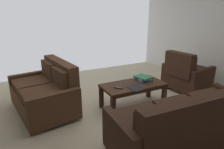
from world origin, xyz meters
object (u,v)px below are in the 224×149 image
at_px(book_stack, 143,78).
at_px(tv_remote, 118,88).
at_px(loveseat_near, 46,92).
at_px(armchair_side, 186,74).
at_px(sofa_main, 188,121).
at_px(loose_magazine, 135,88).
at_px(coffee_table, 133,88).

bearing_deg(book_stack, tv_remote, 12.14).
bearing_deg(loveseat_near, tv_remote, 149.46).
height_order(armchair_side, tv_remote, armchair_side).
xyz_separation_m(sofa_main, book_stack, (-0.24, -1.35, 0.14)).
bearing_deg(sofa_main, loveseat_near, -51.54).
xyz_separation_m(loveseat_near, book_stack, (-1.72, 0.51, 0.14)).
bearing_deg(loose_magazine, loveseat_near, -36.73).
bearing_deg(sofa_main, tv_remote, -72.52).
distance_m(coffee_table, tv_remote, 0.37).
bearing_deg(loose_magazine, armchair_side, -174.38).
relative_size(loveseat_near, tv_remote, 9.39).
bearing_deg(coffee_table, armchair_side, -173.41).
bearing_deg(armchair_side, loose_magazine, 12.93).
height_order(loveseat_near, book_stack, loveseat_near).
bearing_deg(loose_magazine, tv_remote, -31.94).
bearing_deg(sofa_main, loose_magazine, -84.31).
relative_size(tv_remote, loose_magazine, 0.58).
distance_m(sofa_main, loose_magazine, 1.10).
distance_m(sofa_main, armchair_side, 2.07).
distance_m(loveseat_near, coffee_table, 1.56).
xyz_separation_m(armchair_side, book_stack, (1.23, 0.10, 0.14)).
bearing_deg(tv_remote, loveseat_near, -30.54).
bearing_deg(sofa_main, armchair_side, -135.50).
height_order(coffee_table, book_stack, book_stack).
bearing_deg(loveseat_near, coffee_table, 158.18).
bearing_deg(tv_remote, coffee_table, -169.60).
bearing_deg(coffee_table, loose_magazine, 66.71).
distance_m(sofa_main, coffee_table, 1.28).
distance_m(coffee_table, book_stack, 0.30).
distance_m(loveseat_near, loose_magazine, 1.57).
bearing_deg(armchair_side, coffee_table, 6.59).
height_order(armchair_side, book_stack, armchair_side).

